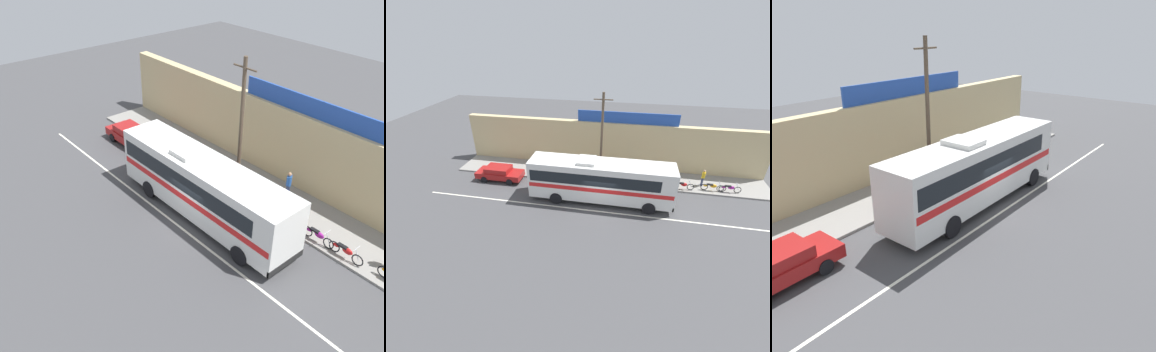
# 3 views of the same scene
# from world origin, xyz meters

# --- Properties ---
(ground_plane) EXTENTS (70.00, 70.00, 0.00)m
(ground_plane) POSITION_xyz_m (0.00, 0.00, 0.00)
(ground_plane) COLOR #444447
(sidewalk_slab) EXTENTS (30.00, 3.60, 0.14)m
(sidewalk_slab) POSITION_xyz_m (0.00, 5.20, 0.07)
(sidewalk_slab) COLOR gray
(sidewalk_slab) RESTS_ON ground_plane
(storefront_facade) EXTENTS (30.00, 0.70, 4.80)m
(storefront_facade) POSITION_xyz_m (0.00, 7.35, 2.40)
(storefront_facade) COLOR tan
(storefront_facade) RESTS_ON ground_plane
(storefront_billboard) EXTENTS (9.66, 0.12, 1.10)m
(storefront_billboard) POSITION_xyz_m (1.62, 7.35, 5.35)
(storefront_billboard) COLOR #234CAD
(storefront_billboard) RESTS_ON storefront_facade
(road_center_stripe) EXTENTS (30.00, 0.14, 0.01)m
(road_center_stripe) POSITION_xyz_m (0.00, -0.80, 0.00)
(road_center_stripe) COLOR silver
(road_center_stripe) RESTS_ON ground_plane
(intercity_bus) EXTENTS (11.77, 2.62, 3.78)m
(intercity_bus) POSITION_xyz_m (-0.15, 0.84, 2.07)
(intercity_bus) COLOR silver
(intercity_bus) RESTS_ON ground_plane
(parked_car) EXTENTS (4.40, 1.83, 1.37)m
(parked_car) POSITION_xyz_m (-9.97, 2.54, 0.74)
(parked_car) COLOR maroon
(parked_car) RESTS_ON ground_plane
(utility_pole) EXTENTS (1.60, 0.22, 8.28)m
(utility_pole) POSITION_xyz_m (-0.43, 3.88, 4.41)
(utility_pole) COLOR brown
(utility_pole) RESTS_ON sidewalk_slab
(motorcycle_black) EXTENTS (1.90, 0.56, 0.94)m
(motorcycle_black) POSITION_xyz_m (5.48, 3.76, 0.57)
(motorcycle_black) COLOR black
(motorcycle_black) RESTS_ON sidewalk_slab
(motorcycle_red) EXTENTS (1.91, 0.56, 0.94)m
(motorcycle_red) POSITION_xyz_m (7.09, 3.79, 0.57)
(motorcycle_red) COLOR black
(motorcycle_red) RESTS_ON sidewalk_slab
(pedestrian_far_left) EXTENTS (0.30, 0.48, 1.69)m
(pedestrian_far_left) POSITION_xyz_m (1.89, 5.77, 1.13)
(pedestrian_far_left) COLOR navy
(pedestrian_far_left) RESTS_ON sidewalk_slab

